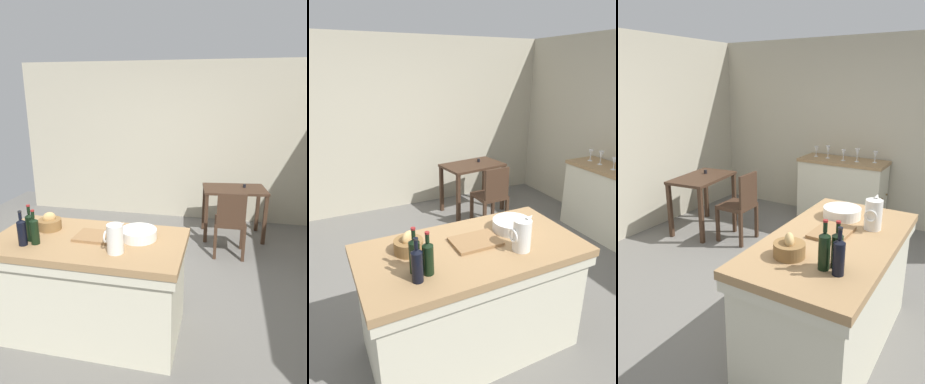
{
  "view_description": "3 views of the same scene",
  "coord_description": "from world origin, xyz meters",
  "views": [
    {
      "loc": [
        0.85,
        -3.0,
        2.12
      ],
      "look_at": [
        0.1,
        0.49,
        1.05
      ],
      "focal_mm": 31.38,
      "sensor_mm": 36.0,
      "label": 1
    },
    {
      "loc": [
        -1.21,
        -2.39,
        2.13
      ],
      "look_at": [
        0.07,
        0.26,
        1.01
      ],
      "focal_mm": 30.47,
      "sensor_mm": 36.0,
      "label": 2
    },
    {
      "loc": [
        -2.53,
        -1.42,
        1.99
      ],
      "look_at": [
        0.21,
        0.26,
        1.01
      ],
      "focal_mm": 33.83,
      "sensor_mm": 36.0,
      "label": 3
    }
  ],
  "objects": [
    {
      "name": "cutting_board",
      "position": [
        -0.19,
        -0.51,
        0.92
      ],
      "size": [
        0.36,
        0.26,
        0.02
      ],
      "primitive_type": "cube",
      "rotation": [
        0.0,
        0.0,
        -0.01
      ],
      "color": "olive",
      "rests_on": "island_table"
    },
    {
      "name": "island_table",
      "position": [
        -0.25,
        -0.55,
        0.49
      ],
      "size": [
        1.65,
        0.86,
        0.91
      ],
      "color": "#99754C",
      "rests_on": "ground"
    },
    {
      "name": "wine_glass_right",
      "position": [
        2.25,
        0.57,
        1.06
      ],
      "size": [
        0.07,
        0.07,
        0.18
      ],
      "color": "white",
      "rests_on": "side_cabinet"
    },
    {
      "name": "wine_bottle_amber",
      "position": [
        -0.71,
        -0.67,
        1.04
      ],
      "size": [
        0.07,
        0.07,
        0.32
      ],
      "color": "black",
      "rests_on": "island_table"
    },
    {
      "name": "wine_glass_middle",
      "position": [
        2.21,
        0.32,
        1.04
      ],
      "size": [
        0.07,
        0.07,
        0.15
      ],
      "color": "white",
      "rests_on": "side_cabinet"
    },
    {
      "name": "wine_glass_far_left",
      "position": [
        2.3,
        -0.1,
        1.04
      ],
      "size": [
        0.07,
        0.07,
        0.15
      ],
      "color": "white",
      "rests_on": "side_cabinet"
    },
    {
      "name": "wine_glass_far_right",
      "position": [
        2.27,
        0.76,
        1.04
      ],
      "size": [
        0.07,
        0.07,
        0.15
      ],
      "color": "white",
      "rests_on": "side_cabinet"
    },
    {
      "name": "wall_right",
      "position": [
        2.6,
        0.0,
        1.3
      ],
      "size": [
        0.12,
        5.2,
        2.6
      ],
      "primitive_type": "cube",
      "color": "#B2AA93",
      "rests_on": "ground"
    },
    {
      "name": "wine_glass_left",
      "position": [
        2.23,
        0.13,
        1.06
      ],
      "size": [
        0.07,
        0.07,
        0.18
      ],
      "color": "white",
      "rests_on": "side_cabinet"
    },
    {
      "name": "wash_bowl",
      "position": [
        0.17,
        -0.45,
        0.95
      ],
      "size": [
        0.31,
        0.31,
        0.09
      ],
      "primitive_type": "cylinder",
      "color": "silver",
      "rests_on": "island_table"
    },
    {
      "name": "bread_basket",
      "position": [
        -0.68,
        -0.41,
        0.97
      ],
      "size": [
        0.21,
        0.21,
        0.16
      ],
      "color": "brown",
      "rests_on": "island_table"
    },
    {
      "name": "pitcher",
      "position": [
        0.06,
        -0.74,
        1.03
      ],
      "size": [
        0.17,
        0.13,
        0.27
      ],
      "color": "silver",
      "rests_on": "island_table"
    },
    {
      "name": "wine_bottle_dark",
      "position": [
        -0.64,
        -0.72,
        1.03
      ],
      "size": [
        0.07,
        0.07,
        0.3
      ],
      "color": "black",
      "rests_on": "island_table"
    },
    {
      "name": "wine_bottle_green",
      "position": [
        -0.73,
        -0.77,
        1.03
      ],
      "size": [
        0.07,
        0.07,
        0.3
      ],
      "color": "black",
      "rests_on": "island_table"
    },
    {
      "name": "writing_desk",
      "position": [
        1.02,
        1.87,
        0.64
      ],
      "size": [
        0.96,
        0.67,
        0.81
      ],
      "color": "#3D281C",
      "rests_on": "ground"
    },
    {
      "name": "side_cabinet",
      "position": [
        2.26,
        0.34,
        0.47
      ],
      "size": [
        0.52,
        1.24,
        0.94
      ],
      "color": "#99754C",
      "rests_on": "ground"
    },
    {
      "name": "ground_plane",
      "position": [
        0.0,
        0.0,
        0.0
      ],
      "size": [
        6.76,
        6.76,
        0.0
      ],
      "primitive_type": "plane",
      "color": "#66635E"
    },
    {
      "name": "wooden_chair",
      "position": [
        0.97,
        1.2,
        0.5
      ],
      "size": [
        0.41,
        0.41,
        0.91
      ],
      "color": "#3D281C",
      "rests_on": "ground"
    }
  ]
}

